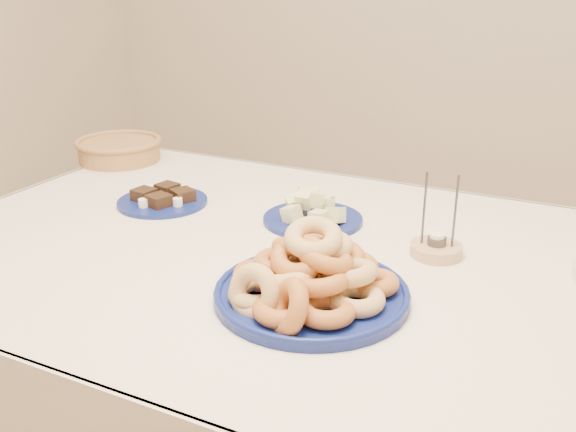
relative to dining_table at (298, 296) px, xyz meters
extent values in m
cylinder|color=brown|center=(-0.70, 0.40, -0.28)|extent=(0.06, 0.06, 0.72)
cube|color=silver|center=(0.00, 0.00, 0.10)|extent=(1.70, 1.10, 0.02)
cube|color=silver|center=(0.00, 0.55, -0.03)|extent=(1.70, 0.01, 0.28)
cube|color=silver|center=(-0.85, 0.00, -0.03)|extent=(0.01, 1.10, 0.28)
cylinder|color=navy|center=(0.11, -0.18, 0.12)|extent=(0.46, 0.46, 0.02)
torus|color=navy|center=(0.11, -0.18, 0.12)|extent=(0.46, 0.46, 0.01)
torus|color=tan|center=(0.20, -0.20, 0.14)|extent=(0.13, 0.13, 0.03)
torus|color=#954F21|center=(0.21, -0.13, 0.14)|extent=(0.14, 0.14, 0.04)
torus|color=#954F21|center=(0.15, -0.08, 0.14)|extent=(0.14, 0.14, 0.04)
torus|color=tan|center=(0.08, -0.09, 0.14)|extent=(0.11, 0.11, 0.04)
torus|color=#954F21|center=(0.03, -0.12, 0.14)|extent=(0.11, 0.11, 0.04)
torus|color=#954F21|center=(0.01, -0.19, 0.14)|extent=(0.14, 0.14, 0.03)
torus|color=tan|center=(0.04, -0.25, 0.14)|extent=(0.10, 0.11, 0.04)
torus|color=#954F21|center=(0.11, -0.28, 0.14)|extent=(0.13, 0.13, 0.04)
torus|color=#954F21|center=(0.17, -0.26, 0.14)|extent=(0.13, 0.13, 0.04)
torus|color=tan|center=(0.18, -0.17, 0.17)|extent=(0.14, 0.14, 0.05)
torus|color=#954F21|center=(0.14, -0.12, 0.17)|extent=(0.13, 0.13, 0.05)
torus|color=tan|center=(0.07, -0.13, 0.17)|extent=(0.15, 0.15, 0.04)
torus|color=#954F21|center=(0.05, -0.19, 0.17)|extent=(0.14, 0.14, 0.03)
torus|color=tan|center=(0.09, -0.23, 0.17)|extent=(0.13, 0.13, 0.06)
torus|color=#954F21|center=(0.15, -0.22, 0.17)|extent=(0.14, 0.14, 0.05)
torus|color=#954F21|center=(0.14, -0.19, 0.20)|extent=(0.15, 0.15, 0.06)
torus|color=tan|center=(0.12, -0.15, 0.20)|extent=(0.14, 0.14, 0.04)
torus|color=#954F21|center=(0.08, -0.17, 0.20)|extent=(0.14, 0.14, 0.07)
torus|color=#954F21|center=(0.10, -0.21, 0.20)|extent=(0.11, 0.11, 0.07)
torus|color=tan|center=(0.12, -0.18, 0.23)|extent=(0.13, 0.13, 0.06)
torus|color=tan|center=(0.05, -0.28, 0.16)|extent=(0.11, 0.08, 0.11)
torus|color=#954F21|center=(0.12, -0.30, 0.15)|extent=(0.12, 0.12, 0.11)
cylinder|color=navy|center=(-0.05, 0.17, 0.11)|extent=(0.28, 0.28, 0.01)
cube|color=#D5D486|center=(-0.06, 0.20, 0.16)|extent=(0.05, 0.05, 0.04)
cube|color=#D5D486|center=(-0.10, 0.19, 0.14)|extent=(0.05, 0.06, 0.05)
cube|color=#D5D486|center=(-0.07, 0.19, 0.16)|extent=(0.05, 0.05, 0.05)
cube|color=#D5D486|center=(-0.04, 0.18, 0.16)|extent=(0.05, 0.05, 0.04)
cube|color=#D5D486|center=(-0.01, 0.13, 0.14)|extent=(0.04, 0.04, 0.04)
cube|color=#D5D486|center=(-0.04, 0.24, 0.14)|extent=(0.05, 0.05, 0.04)
cube|color=#D5D486|center=(-0.06, 0.16, 0.16)|extent=(0.04, 0.05, 0.05)
cube|color=#D5D486|center=(-0.06, 0.17, 0.16)|extent=(0.05, 0.05, 0.04)
cube|color=#D5D486|center=(-0.08, 0.13, 0.14)|extent=(0.05, 0.05, 0.05)
cube|color=#D5D486|center=(-0.03, 0.21, 0.14)|extent=(0.05, 0.06, 0.05)
cube|color=#D5D486|center=(-0.05, 0.18, 0.16)|extent=(0.04, 0.05, 0.04)
cube|color=#D5D486|center=(0.02, 0.17, 0.14)|extent=(0.05, 0.05, 0.05)
cylinder|color=navy|center=(-0.44, 0.12, 0.11)|extent=(0.26, 0.26, 0.01)
cube|color=black|center=(-0.48, 0.09, 0.13)|extent=(0.06, 0.06, 0.03)
cube|color=black|center=(-0.42, 0.08, 0.13)|extent=(0.06, 0.06, 0.03)
cube|color=black|center=(-0.45, 0.16, 0.13)|extent=(0.06, 0.06, 0.03)
cube|color=black|center=(-0.39, 0.14, 0.13)|extent=(0.07, 0.07, 0.03)
cylinder|color=white|center=(-0.50, 0.14, 0.13)|extent=(0.03, 0.03, 0.02)
cylinder|color=white|center=(-0.45, 0.05, 0.13)|extent=(0.03, 0.03, 0.02)
cylinder|color=white|center=(-0.38, 0.10, 0.13)|extent=(0.03, 0.03, 0.02)
cylinder|color=brown|center=(-0.80, 0.38, 0.14)|extent=(0.28, 0.28, 0.06)
torus|color=brown|center=(-0.80, 0.38, 0.17)|extent=(0.30, 0.30, 0.02)
cylinder|color=tan|center=(0.27, 0.11, 0.12)|extent=(0.12, 0.12, 0.02)
cylinder|color=#424247|center=(0.27, 0.11, 0.14)|extent=(0.04, 0.04, 0.02)
cylinder|color=white|center=(0.27, 0.11, 0.15)|extent=(0.04, 0.04, 0.01)
cylinder|color=#424247|center=(0.23, 0.11, 0.21)|extent=(0.01, 0.01, 0.16)
cylinder|color=#424247|center=(0.30, 0.12, 0.21)|extent=(0.01, 0.01, 0.16)
camera|label=1|loc=(0.53, -1.12, 0.67)|focal=40.00mm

